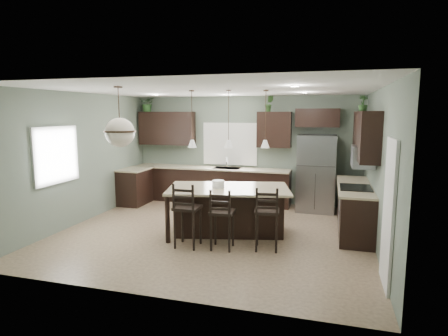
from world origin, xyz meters
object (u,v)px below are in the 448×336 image
bar_stool_left (188,215)px  bar_stool_right (267,218)px  serving_dish (218,184)px  refrigerator (316,173)px  kitchen_island (228,211)px  plant_back_left (148,103)px  bar_stool_center (222,219)px

bar_stool_left → bar_stool_right: bearing=9.8°
bar_stool_left → bar_stool_right: 1.39m
serving_dish → refrigerator: bearing=52.5°
kitchen_island → plant_back_left: (-3.00, 2.53, 2.17)m
serving_dish → kitchen_island: bearing=13.4°
refrigerator → bar_stool_right: refrigerator is taller
bar_stool_right → bar_stool_left: bearing=-178.0°
kitchen_island → bar_stool_left: bar_stool_left is taller
serving_dish → bar_stool_center: bar_stool_center is taller
refrigerator → kitchen_island: size_ratio=0.79×
serving_dish → plant_back_left: size_ratio=0.51×
bar_stool_left → bar_stool_center: size_ratio=1.07×
refrigerator → plant_back_left: 4.89m
refrigerator → bar_stool_left: refrigerator is taller
kitchen_island → bar_stool_center: (0.12, -0.85, 0.08)m
serving_dish → plant_back_left: bearing=137.4°
refrigerator → bar_stool_left: bearing=-123.2°
serving_dish → bar_stool_right: bar_stool_right is taller
kitchen_island → bar_stool_right: 1.11m
refrigerator → bar_stool_center: bearing=-115.0°
serving_dish → bar_stool_center: 0.98m
serving_dish → plant_back_left: (-2.80, 2.57, 1.64)m
serving_dish → bar_stool_left: bearing=-109.4°
kitchen_island → plant_back_left: bearing=126.4°
serving_dish → plant_back_left: plant_back_left is taller
refrigerator → serving_dish: refrigerator is taller
serving_dish → bar_stool_right: bearing=-30.4°
bar_stool_left → serving_dish: bearing=70.5°
bar_stool_right → refrigerator: bearing=68.5°
bar_stool_left → bar_stool_right: size_ratio=1.03×
bar_stool_left → plant_back_left: size_ratio=2.50×
kitchen_island → refrigerator: bearing=41.7°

